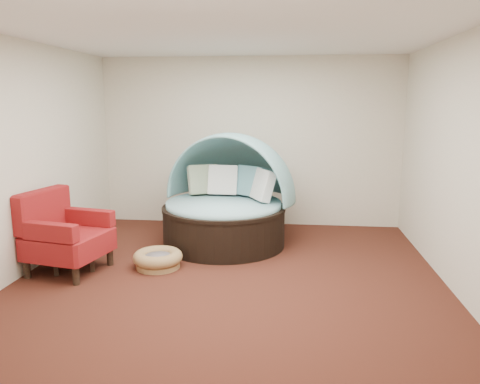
# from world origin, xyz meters

# --- Properties ---
(floor) EXTENTS (5.00, 5.00, 0.00)m
(floor) POSITION_xyz_m (0.00, 0.00, 0.00)
(floor) COLOR #4D1F16
(floor) RESTS_ON ground
(wall_back) EXTENTS (5.00, 0.00, 5.00)m
(wall_back) POSITION_xyz_m (0.00, 2.50, 1.40)
(wall_back) COLOR beige
(wall_back) RESTS_ON floor
(wall_front) EXTENTS (5.00, 0.00, 5.00)m
(wall_front) POSITION_xyz_m (0.00, -2.50, 1.40)
(wall_front) COLOR beige
(wall_front) RESTS_ON floor
(wall_left) EXTENTS (0.00, 5.00, 5.00)m
(wall_left) POSITION_xyz_m (-2.50, 0.00, 1.40)
(wall_left) COLOR beige
(wall_left) RESTS_ON floor
(wall_right) EXTENTS (0.00, 5.00, 5.00)m
(wall_right) POSITION_xyz_m (2.50, 0.00, 1.40)
(wall_right) COLOR beige
(wall_right) RESTS_ON floor
(ceiling) EXTENTS (5.00, 5.00, 0.00)m
(ceiling) POSITION_xyz_m (0.00, 0.00, 2.80)
(ceiling) COLOR white
(ceiling) RESTS_ON wall_back
(canopy_daybed) EXTENTS (2.28, 2.24, 1.63)m
(canopy_daybed) POSITION_xyz_m (-0.23, 1.31, 0.76)
(canopy_daybed) COLOR black
(canopy_daybed) RESTS_ON floor
(pet_basket) EXTENTS (0.73, 0.73, 0.22)m
(pet_basket) POSITION_xyz_m (-0.96, 0.17, 0.11)
(pet_basket) COLOR #9B7946
(pet_basket) RESTS_ON floor
(red_armchair) EXTENTS (1.02, 1.02, 1.01)m
(red_armchair) POSITION_xyz_m (-2.06, -0.07, 0.46)
(red_armchair) COLOR black
(red_armchair) RESTS_ON floor
(side_table) EXTENTS (0.69, 0.69, 0.50)m
(side_table) POSITION_xyz_m (-2.00, 0.04, 0.32)
(side_table) COLOR black
(side_table) RESTS_ON floor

